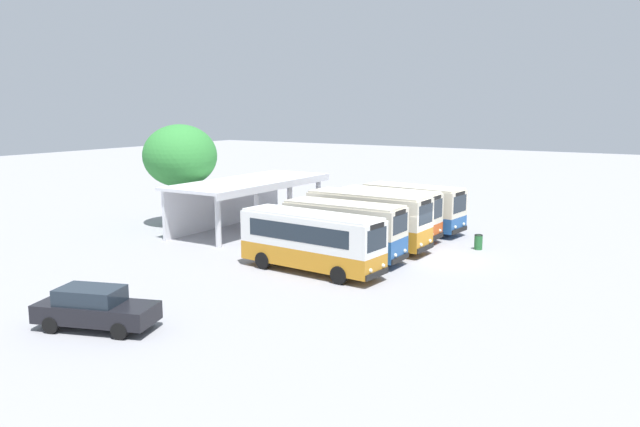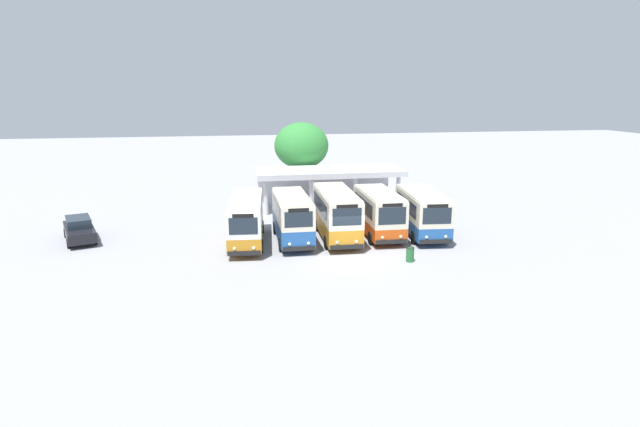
% 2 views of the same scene
% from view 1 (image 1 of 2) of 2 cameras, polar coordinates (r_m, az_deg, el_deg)
% --- Properties ---
extents(ground_plane, '(180.00, 180.00, 0.00)m').
position_cam_1_polar(ground_plane, '(35.63, 10.72, -4.06)').
color(ground_plane, '#939399').
extents(city_bus_nearest_orange, '(2.73, 8.03, 3.08)m').
position_cam_1_polar(city_bus_nearest_orange, '(31.82, -0.80, -2.38)').
color(city_bus_nearest_orange, black).
rests_on(city_bus_nearest_orange, ground).
extents(city_bus_second_in_row, '(2.29, 6.89, 3.21)m').
position_cam_1_polar(city_bus_second_in_row, '(34.33, 2.20, -1.38)').
color(city_bus_second_in_row, black).
rests_on(city_bus_second_in_row, ground).
extents(city_bus_middle_cream, '(2.53, 7.52, 3.38)m').
position_cam_1_polar(city_bus_middle_cream, '(37.04, 4.42, -0.44)').
color(city_bus_middle_cream, black).
rests_on(city_bus_middle_cream, ground).
extents(city_bus_fourth_amber, '(2.48, 6.67, 3.20)m').
position_cam_1_polar(city_bus_fourth_amber, '(39.86, 6.25, 0.12)').
color(city_bus_fourth_amber, black).
rests_on(city_bus_fourth_amber, ground).
extents(city_bus_fifth_blue, '(2.94, 7.06, 3.14)m').
position_cam_1_polar(city_bus_fifth_blue, '(42.52, 8.46, 0.63)').
color(city_bus_fifth_blue, black).
rests_on(city_bus_fifth_blue, ground).
extents(parked_car_flank, '(3.15, 4.90, 1.62)m').
position_cam_1_polar(parked_car_flank, '(25.55, -19.82, -8.09)').
color(parked_car_flank, black).
rests_on(parked_car_flank, ground).
extents(terminal_canopy, '(12.72, 5.05, 3.40)m').
position_cam_1_polar(terminal_canopy, '(43.75, -6.94, 2.05)').
color(terminal_canopy, silver).
rests_on(terminal_canopy, ground).
extents(waiting_chair_end_by_column, '(0.44, 0.44, 0.86)m').
position_cam_1_polar(waiting_chair_end_by_column, '(42.83, -6.86, -0.91)').
color(waiting_chair_end_by_column, slate).
rests_on(waiting_chair_end_by_column, ground).
extents(waiting_chair_second_from_end, '(0.44, 0.44, 0.86)m').
position_cam_1_polar(waiting_chair_second_from_end, '(43.43, -6.28, -0.76)').
color(waiting_chair_second_from_end, slate).
rests_on(waiting_chair_second_from_end, ground).
extents(waiting_chair_middle_seat, '(0.44, 0.44, 0.86)m').
position_cam_1_polar(waiting_chair_middle_seat, '(43.99, -5.65, -0.61)').
color(waiting_chair_middle_seat, slate).
rests_on(waiting_chair_middle_seat, ground).
extents(roadside_tree_behind_canopy, '(5.15, 5.15, 7.17)m').
position_cam_1_polar(roadside_tree_behind_canopy, '(45.02, -12.63, 5.15)').
color(roadside_tree_behind_canopy, brown).
rests_on(roadside_tree_behind_canopy, ground).
extents(litter_bin_apron, '(0.49, 0.49, 0.90)m').
position_cam_1_polar(litter_bin_apron, '(38.29, 14.24, -2.53)').
color(litter_bin_apron, '#266633').
rests_on(litter_bin_apron, ground).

